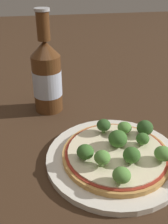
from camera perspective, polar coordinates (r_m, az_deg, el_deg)
The scene contains 14 objects.
ground_plane at distance 0.52m, azimuth 6.72°, elevation -8.82°, with size 3.00×3.00×0.00m, color #3D2819.
plate at distance 0.50m, azimuth 6.55°, elevation -9.95°, with size 0.25×0.25×0.01m.
pizza at distance 0.49m, azimuth 6.97°, elevation -9.06°, with size 0.20×0.20×0.01m.
broccoli_floret_0 at distance 0.46m, azimuth 10.33°, elevation -9.22°, with size 0.03×0.03×0.03m.
broccoli_floret_1 at distance 0.47m, azimuth 16.86°, elevation -8.67°, with size 0.03×0.03×0.03m.
broccoli_floret_2 at distance 0.46m, azimuth 0.28°, elevation -8.69°, with size 0.03×0.03×0.03m.
broccoli_floret_3 at distance 0.49m, azimuth 7.47°, elevation -5.75°, with size 0.04×0.04×0.03m.
broccoli_floret_4 at distance 0.50m, azimuth 12.65°, elevation -5.72°, with size 0.02×0.02×0.02m.
broccoli_floret_5 at distance 0.52m, azimuth 8.82°, elevation -3.36°, with size 0.03×0.03×0.03m.
broccoli_floret_6 at distance 0.53m, azimuth 13.12°, elevation -3.38°, with size 0.03×0.03×0.03m.
broccoli_floret_7 at distance 0.44m, azimuth 3.99°, elevation -9.88°, with size 0.03×0.03×0.03m.
broccoli_floret_8 at distance 0.52m, azimuth 4.30°, elevation -2.88°, with size 0.03×0.03×0.03m.
broccoli_floret_9 at distance 0.42m, azimuth 8.19°, elevation -13.47°, with size 0.03×0.03×0.03m.
beer_bottle at distance 0.63m, azimuth -8.08°, elevation 7.76°, with size 0.07×0.07×0.24m.
Camera 1 is at (-0.13, -0.39, 0.33)m, focal length 42.00 mm.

